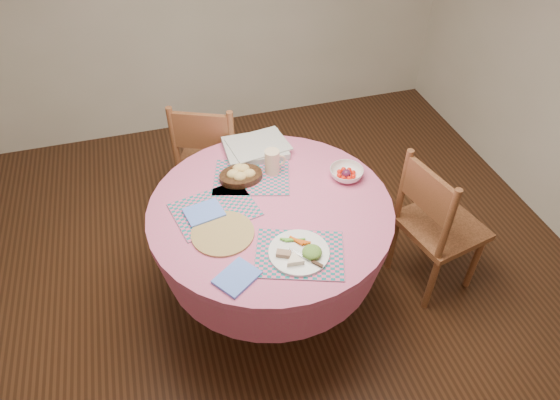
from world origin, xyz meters
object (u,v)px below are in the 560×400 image
Objects in this scene: dinner_plate at (301,252)px; latte_mug at (273,162)px; wicker_trivet at (223,233)px; chair_back at (211,158)px; fruit_bowl at (346,173)px; bread_bowl at (241,174)px; dining_table at (271,233)px; chair_right at (436,224)px.

latte_mug is (0.04, 0.61, 0.05)m from dinner_plate.
chair_back is at bearing 84.29° from wicker_trivet.
fruit_bowl is (0.37, -0.15, -0.05)m from latte_mug.
latte_mug is at bearing 86.48° from dinner_plate.
dinner_plate is at bearing 124.52° from chair_back.
bread_bowl reaches higher than fruit_bowl.
dining_table is 0.51m from fruit_bowl.
bread_bowl is (-1.02, 0.37, 0.30)m from chair_right.
dinner_plate is 2.01× the size of latte_mug.
latte_mug is at bearing 2.76° from bread_bowl.
bread_bowl is (-0.14, 0.60, 0.02)m from dinner_plate.
wicker_trivet is (-0.27, -0.12, 0.20)m from dining_table.
chair_back is 0.99m from fruit_bowl.
dining_table is at bearing -69.11° from bread_bowl.
wicker_trivet is at bearing -132.87° from latte_mug.
chair_right is at bearing -25.37° from fruit_bowl.
latte_mug reaches higher than bread_bowl.
dining_table is 4.46× the size of dinner_plate.
wicker_trivet reaches higher than dining_table.
bread_bowl is at bearing 165.50° from fruit_bowl.
dining_table is 1.32× the size of chair_back.
chair_right is 3.32× the size of dinner_plate.
bread_bowl is at bearing -177.24° from latte_mug.
fruit_bowl is at bearing -14.50° from bread_bowl.
latte_mug reaches higher than dining_table.
chair_right is 4.01× the size of bread_bowl.
bread_bowl is at bearing 58.00° from chair_right.
fruit_bowl is at bearing 155.10° from chair_back.
dining_table is 0.93m from chair_right.
dinner_plate is 0.61m from latte_mug.
bread_bowl is (0.17, 0.37, 0.03)m from wicker_trivet.
wicker_trivet is at bearing -155.34° from dining_table.
chair_back is 3.37× the size of dinner_plate.
bread_bowl is at bearing 121.84° from chair_back.
wicker_trivet is 2.17× the size of latte_mug.
chair_back is 1.22m from dinner_plate.
chair_right is at bearing -19.75° from bread_bowl.
dining_table is at bearing 70.41° from chair_right.
latte_mug reaches higher than fruit_bowl.
chair_back is 4.82× the size of fruit_bowl.
fruit_bowl is (0.62, -0.71, 0.29)m from chair_back.
chair_right is at bearing 0.20° from wicker_trivet.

